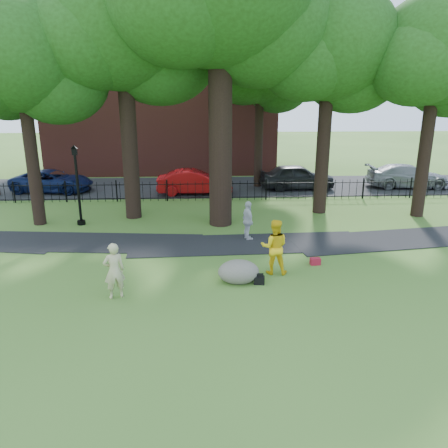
{
  "coord_description": "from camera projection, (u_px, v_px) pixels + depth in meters",
  "views": [
    {
      "loc": [
        -0.92,
        -13.81,
        6.28
      ],
      "look_at": [
        -0.09,
        2.0,
        1.51
      ],
      "focal_mm": 35.0,
      "sensor_mm": 36.0,
      "label": 1
    }
  ],
  "objects": [
    {
      "name": "navy_van",
      "position": [
        52.0,
        181.0,
        28.61
      ],
      "size": [
        5.43,
        3.02,
        1.44
      ],
      "primitive_type": "imported",
      "rotation": [
        0.0,
        0.0,
        1.44
      ],
      "color": "#0E1A47",
      "rests_on": "ground"
    },
    {
      "name": "brick_building",
      "position": [
        163.0,
        96.0,
        36.08
      ],
      "size": [
        18.0,
        8.0,
        12.0
      ],
      "primitive_type": "cube",
      "color": "brown",
      "rests_on": "ground"
    },
    {
      "name": "woman",
      "position": [
        114.0,
        271.0,
        13.71
      ],
      "size": [
        0.78,
        0.66,
        1.83
      ],
      "primitive_type": "imported",
      "rotation": [
        0.0,
        0.0,
        3.53
      ],
      "color": "#C1B885",
      "rests_on": "ground"
    },
    {
      "name": "man",
      "position": [
        274.0,
        247.0,
        15.57
      ],
      "size": [
        1.08,
        0.9,
        2.01
      ],
      "primitive_type": "imported",
      "rotation": [
        0.0,
        0.0,
        3.0
      ],
      "color": "yellow",
      "rests_on": "ground"
    },
    {
      "name": "street",
      "position": [
        215.0,
        187.0,
        30.36
      ],
      "size": [
        80.0,
        7.0,
        0.02
      ],
      "primitive_type": "cube",
      "color": "black",
      "rests_on": "ground"
    },
    {
      "name": "red_bag",
      "position": [
        315.0,
        261.0,
        16.59
      ],
      "size": [
        0.39,
        0.26,
        0.26
      ],
      "primitive_type": "cube",
      "rotation": [
        0.0,
        0.0,
        0.07
      ],
      "color": "maroon",
      "rests_on": "ground"
    },
    {
      "name": "lamppost",
      "position": [
        78.0,
        187.0,
        21.1
      ],
      "size": [
        0.39,
        0.39,
        3.92
      ],
      "rotation": [
        0.0,
        0.0,
        0.16
      ],
      "color": "black",
      "rests_on": "ground"
    },
    {
      "name": "footpath",
      "position": [
        247.0,
        244.0,
        18.84
      ],
      "size": [
        36.07,
        3.85,
        0.03
      ],
      "primitive_type": "cube",
      "rotation": [
        0.0,
        0.0,
        0.03
      ],
      "color": "black",
      "rests_on": "ground"
    },
    {
      "name": "pedestrian",
      "position": [
        248.0,
        221.0,
        19.18
      ],
      "size": [
        0.68,
        1.11,
        1.76
      ],
      "primitive_type": "imported",
      "rotation": [
        0.0,
        0.0,
        1.83
      ],
      "color": "silver",
      "rests_on": "ground"
    },
    {
      "name": "grey_car",
      "position": [
        297.0,
        177.0,
        29.39
      ],
      "size": [
        5.02,
        2.14,
        1.69
      ],
      "primitive_type": "imported",
      "rotation": [
        0.0,
        0.0,
        1.6
      ],
      "color": "black",
      "rests_on": "ground"
    },
    {
      "name": "boulder",
      "position": [
        239.0,
        270.0,
        15.03
      ],
      "size": [
        1.52,
        1.21,
        0.83
      ],
      "primitive_type": "ellipsoid",
      "rotation": [
        0.0,
        0.0,
        0.1
      ],
      "color": "#5F5D4F",
      "rests_on": "ground"
    },
    {
      "name": "ground",
      "position": [
        230.0,
        282.0,
        15.07
      ],
      "size": [
        120.0,
        120.0,
        0.0
      ],
      "primitive_type": "plane",
      "color": "#3F6924",
      "rests_on": "ground"
    },
    {
      "name": "tree_row",
      "position": [
        230.0,
        52.0,
        20.77
      ],
      "size": [
        26.82,
        7.96,
        12.42
      ],
      "color": "black",
      "rests_on": "ground"
    },
    {
      "name": "iron_fence",
      "position": [
        217.0,
        191.0,
        26.36
      ],
      "size": [
        44.0,
        0.04,
        1.2
      ],
      "color": "black",
      "rests_on": "ground"
    },
    {
      "name": "backpack",
      "position": [
        259.0,
        280.0,
        14.9
      ],
      "size": [
        0.4,
        0.28,
        0.27
      ],
      "primitive_type": "cube",
      "rotation": [
        0.0,
        0.0,
        -0.14
      ],
      "color": "black",
      "rests_on": "ground"
    },
    {
      "name": "red_sedan",
      "position": [
        194.0,
        182.0,
        28.01
      ],
      "size": [
        4.81,
        1.8,
        1.57
      ],
      "primitive_type": "imported",
      "rotation": [
        0.0,
        0.0,
        1.6
      ],
      "color": "#B00D0F",
      "rests_on": "ground"
    },
    {
      "name": "silver_car",
      "position": [
        407.0,
        176.0,
        29.92
      ],
      "size": [
        5.59,
        2.59,
        1.58
      ],
      "primitive_type": "imported",
      "rotation": [
        0.0,
        0.0,
        1.5
      ],
      "color": "gray",
      "rests_on": "ground"
    },
    {
      "name": "big_tree",
      "position": [
        223.0,
        0.0,
        18.92
      ],
      "size": [
        10.08,
        8.61,
        14.37
      ],
      "color": "black",
      "rests_on": "ground"
    }
  ]
}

